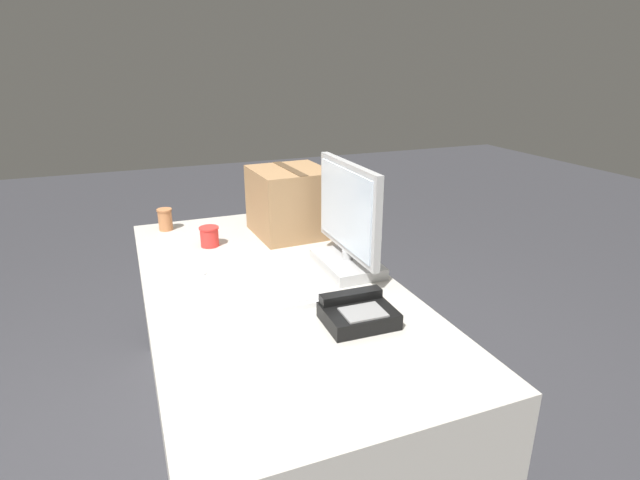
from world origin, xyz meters
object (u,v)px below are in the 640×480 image
(paper_cup_right, at_px, (209,236))
(cardboard_box, at_px, (290,202))
(keyboard, at_px, (291,281))
(spoon, at_px, (200,270))
(monitor, at_px, (348,227))
(paper_cup_left, at_px, (165,219))
(desk_phone, at_px, (358,313))

(paper_cup_right, relative_size, cardboard_box, 0.24)
(keyboard, bearing_deg, spoon, -127.88)
(monitor, bearing_deg, paper_cup_left, -140.91)
(monitor, xyz_separation_m, spoon, (-0.20, -0.55, -0.17))
(paper_cup_right, xyz_separation_m, cardboard_box, (-0.04, 0.40, 0.11))
(desk_phone, height_order, cardboard_box, cardboard_box)
(desk_phone, bearing_deg, paper_cup_left, -156.55)
(cardboard_box, bearing_deg, paper_cup_right, -84.68)
(desk_phone, bearing_deg, paper_cup_right, -158.66)
(paper_cup_right, height_order, cardboard_box, cardboard_box)
(keyboard, height_order, paper_cup_right, paper_cup_right)
(keyboard, xyz_separation_m, desk_phone, (0.35, 0.11, 0.02))
(monitor, xyz_separation_m, keyboard, (0.06, -0.26, -0.16))
(desk_phone, bearing_deg, spoon, -144.96)
(monitor, relative_size, keyboard, 1.16)
(desk_phone, xyz_separation_m, cardboard_box, (-0.91, 0.08, 0.13))
(paper_cup_left, relative_size, paper_cup_right, 1.20)
(paper_cup_left, distance_m, paper_cup_right, 0.35)
(paper_cup_left, height_order, cardboard_box, cardboard_box)
(spoon, height_order, cardboard_box, cardboard_box)
(spoon, bearing_deg, keyboard, 37.23)
(monitor, bearing_deg, keyboard, -77.00)
(cardboard_box, bearing_deg, desk_phone, -4.98)
(monitor, distance_m, cardboard_box, 0.51)
(keyboard, bearing_deg, paper_cup_right, -154.96)
(paper_cup_left, xyz_separation_m, spoon, (0.57, 0.07, -0.05))
(monitor, xyz_separation_m, desk_phone, (0.41, -0.15, -0.14))
(monitor, relative_size, paper_cup_right, 5.52)
(keyboard, height_order, desk_phone, desk_phone)
(paper_cup_left, xyz_separation_m, paper_cup_right, (0.31, 0.16, -0.01))
(paper_cup_left, xyz_separation_m, cardboard_box, (0.27, 0.56, 0.10))
(paper_cup_left, height_order, spoon, paper_cup_left)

